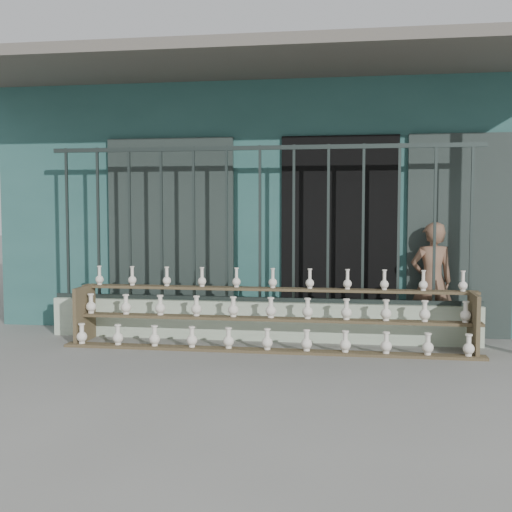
# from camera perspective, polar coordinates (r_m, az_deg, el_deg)

# --- Properties ---
(ground) EXTENTS (60.00, 60.00, 0.00)m
(ground) POSITION_cam_1_polar(r_m,az_deg,el_deg) (6.29, -1.38, -9.77)
(ground) COLOR slate
(workshop_building) EXTENTS (7.40, 6.60, 3.21)m
(workshop_building) POSITION_cam_1_polar(r_m,az_deg,el_deg) (10.30, 2.72, 4.71)
(workshop_building) COLOR #27534F
(workshop_building) RESTS_ON ground
(parapet_wall) EXTENTS (5.00, 0.20, 0.45)m
(parapet_wall) POSITION_cam_1_polar(r_m,az_deg,el_deg) (7.50, 0.34, -5.75)
(parapet_wall) COLOR beige
(parapet_wall) RESTS_ON ground
(security_fence) EXTENTS (5.00, 0.04, 1.80)m
(security_fence) POSITION_cam_1_polar(r_m,az_deg,el_deg) (7.39, 0.35, 2.86)
(security_fence) COLOR #283330
(security_fence) RESTS_ON parapet_wall
(shelf_rack) EXTENTS (4.50, 0.68, 0.85)m
(shelf_rack) POSITION_cam_1_polar(r_m,az_deg,el_deg) (7.05, 1.25, -5.28)
(shelf_rack) COLOR brown
(shelf_rack) RESTS_ON ground
(elderly_woman) EXTENTS (0.56, 0.44, 1.37)m
(elderly_woman) POSITION_cam_1_polar(r_m,az_deg,el_deg) (7.70, 15.35, -2.19)
(elderly_woman) COLOR brown
(elderly_woman) RESTS_ON ground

